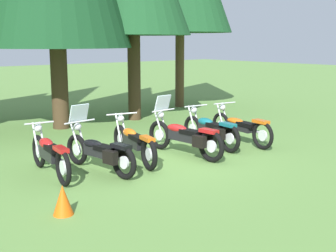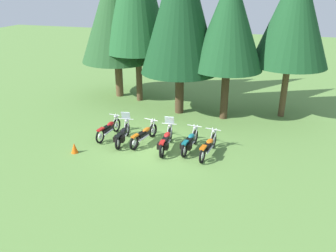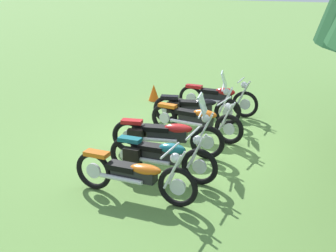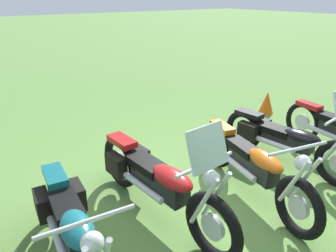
# 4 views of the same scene
# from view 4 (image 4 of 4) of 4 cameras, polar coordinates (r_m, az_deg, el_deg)

# --- Properties ---
(ground_plane) EXTENTS (80.00, 80.00, 0.00)m
(ground_plane) POSITION_cam_4_polar(r_m,az_deg,el_deg) (4.18, 6.64, -13.61)
(ground_plane) COLOR #608C42
(motorcycle_1) EXTENTS (0.80, 2.22, 1.35)m
(motorcycle_1) POSITION_cam_4_polar(r_m,az_deg,el_deg) (5.12, 20.13, -2.07)
(motorcycle_1) COLOR black
(motorcycle_1) RESTS_ON ground_plane
(motorcycle_2) EXTENTS (0.83, 2.32, 1.00)m
(motorcycle_2) POSITION_cam_4_polar(r_m,az_deg,el_deg) (4.23, 14.91, -6.71)
(motorcycle_2) COLOR black
(motorcycle_2) RESTS_ON ground_plane
(motorcycle_3) EXTENTS (0.73, 2.42, 1.37)m
(motorcycle_3) POSITION_cam_4_polar(r_m,az_deg,el_deg) (3.73, -1.94, -9.59)
(motorcycle_3) COLOR black
(motorcycle_3) RESTS_ON ground_plane
(motorcycle_4) EXTENTS (0.73, 2.20, 1.00)m
(motorcycle_4) POSITION_cam_4_polar(r_m,az_deg,el_deg) (3.23, -16.74, -17.05)
(motorcycle_4) COLOR black
(motorcycle_4) RESTS_ON ground_plane
(traffic_cone) EXTENTS (0.32, 0.32, 0.48)m
(traffic_cone) POSITION_cam_4_polar(r_m,az_deg,el_deg) (7.37, 17.20, 4.03)
(traffic_cone) COLOR #EA590F
(traffic_cone) RESTS_ON ground_plane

